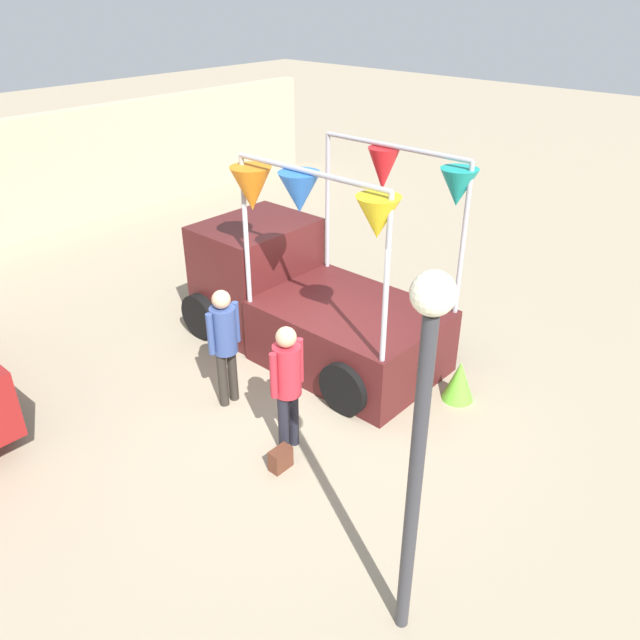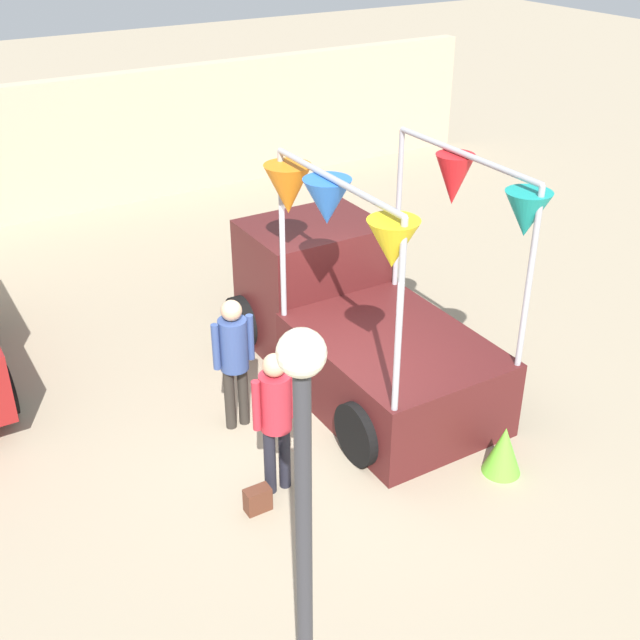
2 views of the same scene
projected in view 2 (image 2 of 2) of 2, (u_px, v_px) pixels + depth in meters
The scene contains 8 objects.
ground_plane at pixel (322, 432), 9.77m from camera, with size 60.00×60.00×0.00m, color gray.
vendor_truck at pixel (349, 312), 10.58m from camera, with size 2.45×4.15×3.20m.
person_customer at pixel (276, 410), 8.37m from camera, with size 0.53×0.34×1.73m.
person_vendor at pixel (234, 352), 9.40m from camera, with size 0.53×0.34×1.72m.
handbag at pixel (258, 500), 8.50m from camera, with size 0.28×0.16×0.28m, color #592D1E.
street_lamp at pixel (303, 484), 5.39m from camera, with size 0.32×0.32×3.54m.
brick_boundary_wall at pixel (90, 144), 15.91m from camera, with size 18.00×0.36×2.60m, color tan.
folded_kite_bundle_lime at pixel (503, 450), 8.98m from camera, with size 0.44×0.44×0.60m, color #66CC33.
Camera 2 is at (-4.06, -6.77, 5.91)m, focal length 45.00 mm.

